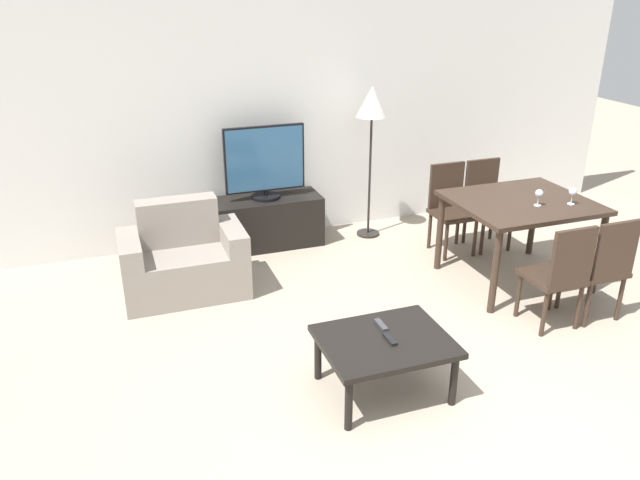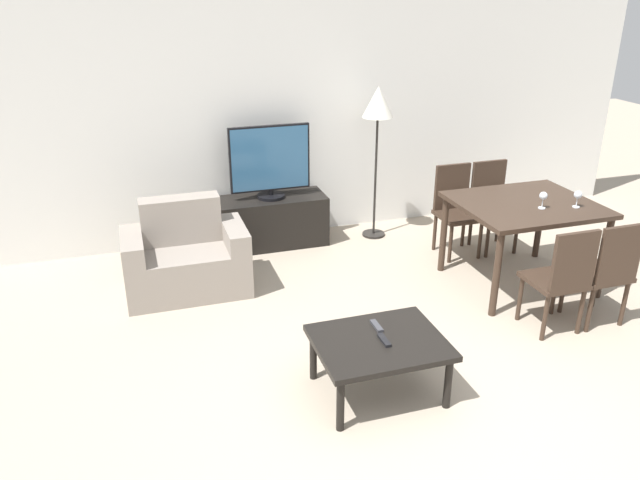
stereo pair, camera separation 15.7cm
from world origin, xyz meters
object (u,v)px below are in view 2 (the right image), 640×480
coffee_table (379,346)px  remote_secondary (377,326)px  tv_stand (272,221)px  tv (270,162)px  dining_chair_near (562,276)px  wine_glass_left (578,196)px  dining_chair_far (492,202)px  dining_table (525,212)px  dining_chair_near_right (606,269)px  armchair (186,259)px  floor_lamp (378,110)px  remote_primary (384,340)px  wine_glass_center (543,197)px  dining_chair_far_left (456,206)px

coffee_table → remote_secondary: (0.04, 0.15, 0.06)m
tv_stand → tv: 0.63m
dining_chair_near → wine_glass_left: (0.53, 0.59, 0.39)m
dining_chair_far → dining_table: bearing=-104.0°
dining_chair_far → dining_chair_near_right: same height
armchair → coffee_table: 2.15m
coffee_table → dining_table: bearing=31.5°
dining_chair_near_right → wine_glass_left: (0.13, 0.59, 0.39)m
dining_chair_far → remote_secondary: bearing=-138.1°
dining_chair_far → floor_lamp: bearing=148.3°
wine_glass_left → dining_table: bearing=145.1°
floor_lamp → remote_primary: floor_lamp is taller
remote_primary → wine_glass_center: size_ratio=1.03×
tv_stand → wine_glass_center: (1.94, -1.70, 0.62)m
dining_chair_far_left → wine_glass_left: (0.53, -1.04, 0.39)m
coffee_table → dining_chair_far: bearing=43.7°
dining_table → wine_glass_center: 0.26m
coffee_table → dining_chair_far: size_ratio=0.95×
remote_secondary → wine_glass_center: (1.81, 0.80, 0.46)m
floor_lamp → remote_secondary: size_ratio=10.53×
dining_chair_near → remote_primary: (-1.59, -0.33, -0.07)m
tv → remote_primary: tv is taller
dining_chair_near_right → remote_secondary: size_ratio=5.86×
wine_glass_center → floor_lamp: bearing=117.7°
dining_table → dining_chair_near_right: (0.20, -0.81, -0.20)m
dining_chair_near → dining_table: bearing=76.0°
coffee_table → dining_chair_far: (2.02, 1.93, 0.13)m
floor_lamp → dining_table: bearing=-60.7°
dining_chair_far → remote_primary: dining_chair_far is taller
coffee_table → floor_lamp: (1.01, 2.55, 0.99)m
tv_stand → wine_glass_left: bearing=-38.4°
remote_primary → wine_glass_center: 2.13m
wine_glass_center → dining_table: bearing=102.4°
dining_chair_near → dining_chair_far: same height
dining_chair_far_left → dining_chair_near_right: bearing=-76.0°
tv_stand → floor_lamp: (1.09, -0.10, 1.09)m
tv_stand → tv: size_ratio=1.37×
dining_chair_far → remote_primary: size_ratio=5.86×
wine_glass_left → wine_glass_center: size_ratio=1.00×
floor_lamp → remote_secondary: floor_lamp is taller
armchair → dining_chair_far: size_ratio=1.19×
tv_stand → dining_chair_near: 2.91m
coffee_table → dining_chair_near: (1.61, 0.30, 0.13)m
remote_primary → remote_secondary: (0.02, 0.18, 0.00)m
dining_chair_near → wine_glass_left: wine_glass_left is taller
dining_table → dining_chair_near_right: bearing=-76.0°
armchair → dining_chair_far: bearing=0.9°
tv → wine_glass_center: bearing=-41.2°
dining_table → dining_chair_far: bearing=76.0°
coffee_table → floor_lamp: 2.92m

